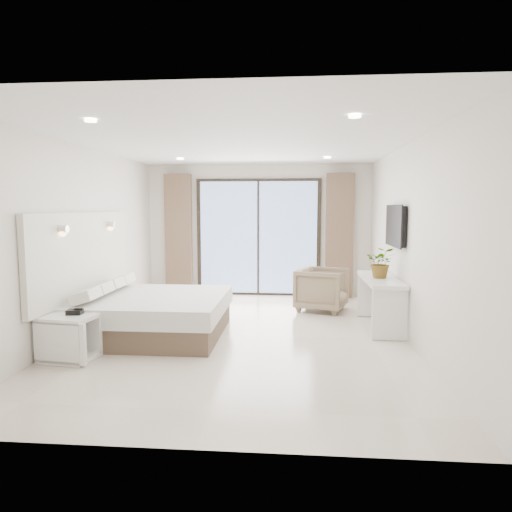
# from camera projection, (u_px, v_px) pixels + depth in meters

# --- Properties ---
(ground) EXTENTS (6.20, 6.20, 0.00)m
(ground) POSITION_uv_depth(u_px,v_px,m) (242.00, 336.00, 6.50)
(ground) COLOR beige
(ground) RESTS_ON ground
(room_shell) EXTENTS (4.62, 6.22, 2.72)m
(room_shell) POSITION_uv_depth(u_px,v_px,m) (234.00, 223.00, 7.10)
(room_shell) COLOR silver
(room_shell) RESTS_ON ground
(bed) EXTENTS (2.04, 1.94, 0.71)m
(bed) POSITION_uv_depth(u_px,v_px,m) (151.00, 314.00, 6.52)
(bed) COLOR brown
(bed) RESTS_ON ground
(nightstand) EXTENTS (0.65, 0.56, 0.54)m
(nightstand) POSITION_uv_depth(u_px,v_px,m) (69.00, 338.00, 5.44)
(nightstand) COLOR white
(nightstand) RESTS_ON ground
(phone) EXTENTS (0.19, 0.15, 0.06)m
(phone) POSITION_uv_depth(u_px,v_px,m) (75.00, 312.00, 5.46)
(phone) COLOR black
(phone) RESTS_ON nightstand
(console_desk) EXTENTS (0.48, 1.54, 0.77)m
(console_desk) POSITION_uv_depth(u_px,v_px,m) (380.00, 291.00, 6.89)
(console_desk) COLOR white
(console_desk) RESTS_ON ground
(plant) EXTENTS (0.53, 0.56, 0.36)m
(plant) POSITION_uv_depth(u_px,v_px,m) (381.00, 266.00, 6.81)
(plant) COLOR #33662D
(plant) RESTS_ON console_desk
(armchair) EXTENTS (0.96, 1.00, 0.83)m
(armchair) POSITION_uv_depth(u_px,v_px,m) (322.00, 287.00, 8.06)
(armchair) COLOR #7B6851
(armchair) RESTS_ON ground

